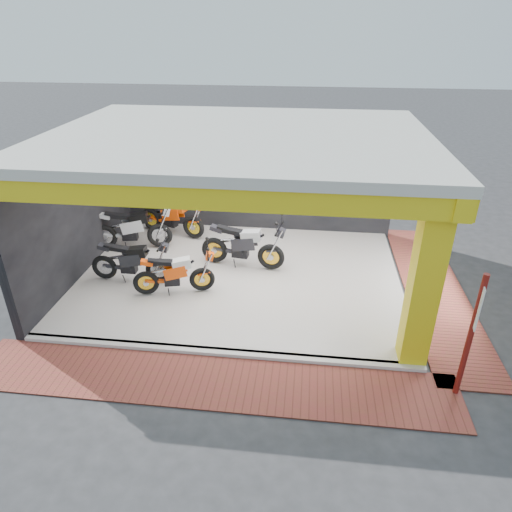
{
  "coord_description": "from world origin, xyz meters",
  "views": [
    {
      "loc": [
        1.61,
        -8.0,
        5.9
      ],
      "look_at": [
        0.46,
        1.55,
        0.9
      ],
      "focal_mm": 32.0,
      "sensor_mm": 36.0,
      "label": 1
    }
  ],
  "objects": [
    {
      "name": "header_beam_right",
      "position": [
        4.0,
        2.0,
        3.3
      ],
      "size": [
        0.3,
        6.4,
        0.4
      ],
      "primitive_type": "cube",
      "color": "gold",
      "rests_on": "corner_column"
    },
    {
      "name": "moto_row_b",
      "position": [
        -1.93,
        1.39,
        0.75
      ],
      "size": [
        2.12,
        0.79,
        1.29
      ],
      "primitive_type": null,
      "rotation": [
        0.0,
        0.0,
        0.0
      ],
      "color": "black",
      "rests_on": "showroom_floor"
    },
    {
      "name": "moto_hero",
      "position": [
        -0.77,
        1.12,
        0.72
      ],
      "size": [
        2.14,
        1.22,
        1.23
      ],
      "primitive_type": null,
      "rotation": [
        0.0,
        0.0,
        0.25
      ],
      "color": "#F3490A",
      "rests_on": "showroom_floor"
    },
    {
      "name": "corner_column",
      "position": [
        3.75,
        -0.75,
        1.75
      ],
      "size": [
        0.5,
        0.5,
        3.5
      ],
      "primitive_type": "cube",
      "color": "gold",
      "rests_on": "ground"
    },
    {
      "name": "moto_row_a",
      "position": [
        0.75,
        2.35,
        0.82
      ],
      "size": [
        2.46,
        1.2,
        1.44
      ],
      "primitive_type": null,
      "rotation": [
        0.0,
        0.0,
        -0.14
      ],
      "color": "black",
      "rests_on": "showroom_floor"
    },
    {
      "name": "back_wall",
      "position": [
        0.0,
        5.1,
        1.75
      ],
      "size": [
        8.2,
        0.2,
        3.5
      ],
      "primitive_type": "cube",
      "color": "black",
      "rests_on": "ground"
    },
    {
      "name": "paver_front",
      "position": [
        0.0,
        -1.8,
        0.01
      ],
      "size": [
        9.0,
        1.4,
        0.03
      ],
      "primitive_type": "cube",
      "color": "brown",
      "rests_on": "ground"
    },
    {
      "name": "left_wall",
      "position": [
        -4.1,
        2.0,
        1.75
      ],
      "size": [
        0.2,
        6.2,
        3.5
      ],
      "primitive_type": "cube",
      "color": "black",
      "rests_on": "ground"
    },
    {
      "name": "showroom_ceiling",
      "position": [
        0.0,
        2.0,
        3.6
      ],
      "size": [
        8.4,
        6.4,
        0.2
      ],
      "primitive_type": "cube",
      "color": "beige",
      "rests_on": "corner_column"
    },
    {
      "name": "signpost",
      "position": [
        4.4,
        -1.56,
        1.33
      ],
      "size": [
        0.1,
        0.34,
        2.44
      ],
      "rotation": [
        0.0,
        0.0,
        -0.19
      ],
      "color": "maroon",
      "rests_on": "ground"
    },
    {
      "name": "moto_row_d",
      "position": [
        -2.49,
        3.29,
        0.82
      ],
      "size": [
        2.49,
        1.28,
        1.45
      ],
      "primitive_type": null,
      "rotation": [
        0.0,
        0.0,
        0.18
      ],
      "color": "#B3B5BB",
      "rests_on": "showroom_floor"
    },
    {
      "name": "ground",
      "position": [
        0.0,
        0.0,
        0.0
      ],
      "size": [
        80.0,
        80.0,
        0.0
      ],
      "primitive_type": "plane",
      "color": "#2D2D30",
      "rests_on": "ground"
    },
    {
      "name": "floor_kerb",
      "position": [
        0.0,
        -1.02,
        0.05
      ],
      "size": [
        8.0,
        0.2,
        0.1
      ],
      "primitive_type": "cube",
      "color": "silver",
      "rests_on": "ground"
    },
    {
      "name": "moto_row_c",
      "position": [
        -1.68,
        3.97,
        0.81
      ],
      "size": [
        2.48,
        1.53,
        1.42
      ],
      "primitive_type": null,
      "rotation": [
        0.0,
        0.0,
        -0.31
      ],
      "color": "#EF460A",
      "rests_on": "showroom_floor"
    },
    {
      "name": "showroom_floor",
      "position": [
        0.0,
        2.0,
        0.05
      ],
      "size": [
        8.0,
        6.0,
        0.1
      ],
      "primitive_type": "cube",
      "color": "silver",
      "rests_on": "ground"
    },
    {
      "name": "header_beam_front",
      "position": [
        0.0,
        -1.0,
        3.3
      ],
      "size": [
        8.4,
        0.3,
        0.4
      ],
      "primitive_type": "cube",
      "color": "gold",
      "rests_on": "corner_column"
    },
    {
      "name": "paver_right",
      "position": [
        4.8,
        2.0,
        0.01
      ],
      "size": [
        1.4,
        7.0,
        0.03
      ],
      "primitive_type": "cube",
      "color": "brown",
      "rests_on": "ground"
    }
  ]
}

